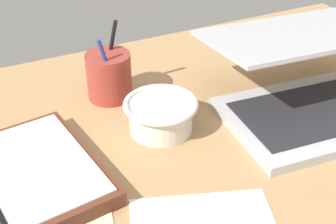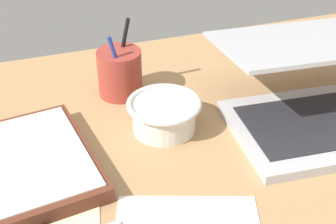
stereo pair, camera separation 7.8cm
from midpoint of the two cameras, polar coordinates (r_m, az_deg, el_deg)
The scene contains 4 objects.
desk_top at distance 78.84cm, azimuth 1.42°, elevation -7.08°, with size 140.00×100.00×2.00cm, color tan.
laptop at distance 92.18cm, azimuth 14.79°, elevation 3.07°, with size 37.95×35.92×15.14cm.
bowl at distance 84.48cm, azimuth -3.54°, elevation -0.35°, with size 13.58×13.58×6.01cm.
pen_cup at distance 94.79cm, azimuth -9.56°, elevation 4.32°, with size 8.95×8.95×15.68cm.
Camera 1 is at (-31.78, -51.49, 52.12)cm, focal length 50.00 mm.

